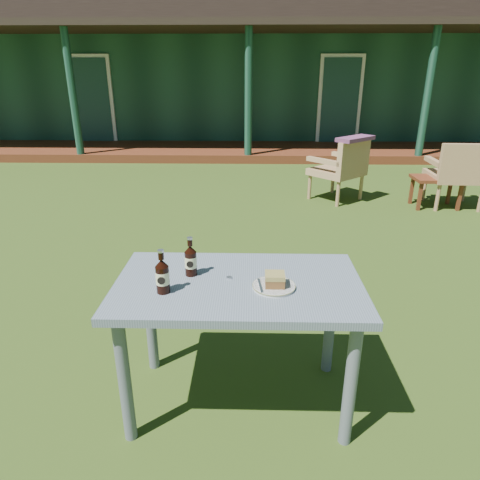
{
  "coord_description": "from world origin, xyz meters",
  "views": [
    {
      "loc": [
        0.05,
        -3.45,
        1.68
      ],
      "look_at": [
        0.0,
        -1.3,
        0.82
      ],
      "focal_mm": 32.0,
      "sensor_mm": 36.0,
      "label": 1
    }
  ],
  "objects_px": {
    "cafe_table": "(238,300)",
    "side_table": "(437,182)",
    "cola_bottle_near": "(191,260)",
    "cola_bottle_far": "(162,276)",
    "armchair_left": "(342,167)",
    "armchair_right": "(458,171)",
    "cake_slice": "(275,279)",
    "plate": "(274,286)"
  },
  "relations": [
    {
      "from": "plate",
      "to": "cake_slice",
      "type": "xyz_separation_m",
      "value": [
        0.0,
        -0.0,
        0.04
      ]
    },
    {
      "from": "plate",
      "to": "armchair_left",
      "type": "bearing_deg",
      "value": 74.2
    },
    {
      "from": "armchair_left",
      "to": "side_table",
      "type": "bearing_deg",
      "value": -13.65
    },
    {
      "from": "cola_bottle_near",
      "to": "armchair_left",
      "type": "height_order",
      "value": "cola_bottle_near"
    },
    {
      "from": "cola_bottle_far",
      "to": "armchair_left",
      "type": "distance_m",
      "value": 4.33
    },
    {
      "from": "cola_bottle_near",
      "to": "cola_bottle_far",
      "type": "relative_size",
      "value": 0.95
    },
    {
      "from": "cafe_table",
      "to": "cola_bottle_near",
      "type": "height_order",
      "value": "cola_bottle_near"
    },
    {
      "from": "armchair_right",
      "to": "side_table",
      "type": "distance_m",
      "value": 0.28
    },
    {
      "from": "plate",
      "to": "cola_bottle_far",
      "type": "relative_size",
      "value": 0.96
    },
    {
      "from": "armchair_left",
      "to": "cola_bottle_near",
      "type": "bearing_deg",
      "value": -111.78
    },
    {
      "from": "cafe_table",
      "to": "cola_bottle_near",
      "type": "distance_m",
      "value": 0.31
    },
    {
      "from": "armchair_right",
      "to": "cola_bottle_far",
      "type": "bearing_deg",
      "value": -129.48
    },
    {
      "from": "armchair_left",
      "to": "armchair_right",
      "type": "distance_m",
      "value": 1.44
    },
    {
      "from": "plate",
      "to": "cafe_table",
      "type": "bearing_deg",
      "value": 161.86
    },
    {
      "from": "plate",
      "to": "cola_bottle_far",
      "type": "distance_m",
      "value": 0.52
    },
    {
      "from": "cafe_table",
      "to": "cola_bottle_far",
      "type": "height_order",
      "value": "cola_bottle_far"
    },
    {
      "from": "cola_bottle_near",
      "to": "armchair_left",
      "type": "relative_size",
      "value": 0.24
    },
    {
      "from": "cake_slice",
      "to": "armchair_right",
      "type": "relative_size",
      "value": 0.11
    },
    {
      "from": "armchair_left",
      "to": "armchair_right",
      "type": "height_order",
      "value": "armchair_right"
    },
    {
      "from": "cake_slice",
      "to": "armchair_right",
      "type": "bearing_deg",
      "value": 55.25
    },
    {
      "from": "cola_bottle_far",
      "to": "armchair_right",
      "type": "distance_m",
      "value": 4.79
    },
    {
      "from": "cafe_table",
      "to": "cola_bottle_far",
      "type": "distance_m",
      "value": 0.41
    },
    {
      "from": "plate",
      "to": "armchair_left",
      "type": "relative_size",
      "value": 0.24
    },
    {
      "from": "side_table",
      "to": "cola_bottle_far",
      "type": "bearing_deg",
      "value": -127.06
    },
    {
      "from": "side_table",
      "to": "armchair_right",
      "type": "bearing_deg",
      "value": -4.49
    },
    {
      "from": "armchair_right",
      "to": "side_table",
      "type": "height_order",
      "value": "armchair_right"
    },
    {
      "from": "cake_slice",
      "to": "cola_bottle_far",
      "type": "distance_m",
      "value": 0.52
    },
    {
      "from": "cafe_table",
      "to": "armchair_left",
      "type": "distance_m",
      "value": 4.09
    },
    {
      "from": "cola_bottle_far",
      "to": "armchair_left",
      "type": "bearing_deg",
      "value": 67.82
    },
    {
      "from": "cafe_table",
      "to": "armchair_left",
      "type": "xyz_separation_m",
      "value": [
        1.28,
        3.88,
        -0.15
      ]
    },
    {
      "from": "cafe_table",
      "to": "armchair_right",
      "type": "relative_size",
      "value": 1.41
    },
    {
      "from": "cafe_table",
      "to": "plate",
      "type": "relative_size",
      "value": 5.88
    },
    {
      "from": "cake_slice",
      "to": "armchair_left",
      "type": "distance_m",
      "value": 4.11
    },
    {
      "from": "cafe_table",
      "to": "plate",
      "type": "height_order",
      "value": "plate"
    },
    {
      "from": "cola_bottle_near",
      "to": "cake_slice",
      "type": "bearing_deg",
      "value": -17.57
    },
    {
      "from": "cola_bottle_far",
      "to": "side_table",
      "type": "relative_size",
      "value": 0.35
    },
    {
      "from": "plate",
      "to": "armchair_right",
      "type": "relative_size",
      "value": 0.24
    },
    {
      "from": "cafe_table",
      "to": "side_table",
      "type": "bearing_deg",
      "value": 55.68
    },
    {
      "from": "plate",
      "to": "side_table",
      "type": "bearing_deg",
      "value": 57.95
    },
    {
      "from": "armchair_left",
      "to": "plate",
      "type": "bearing_deg",
      "value": -105.8
    },
    {
      "from": "plate",
      "to": "armchair_right",
      "type": "bearing_deg",
      "value": 55.2
    },
    {
      "from": "cafe_table",
      "to": "armchair_right",
      "type": "distance_m",
      "value": 4.48
    }
  ]
}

